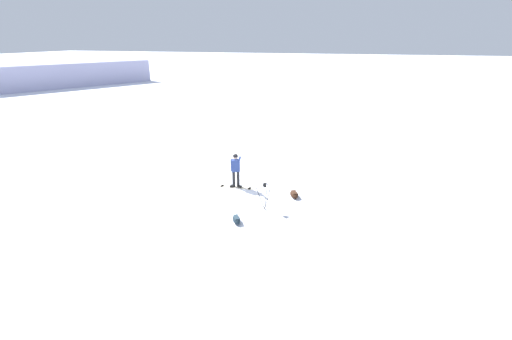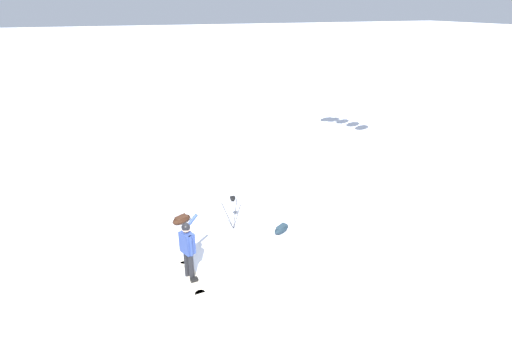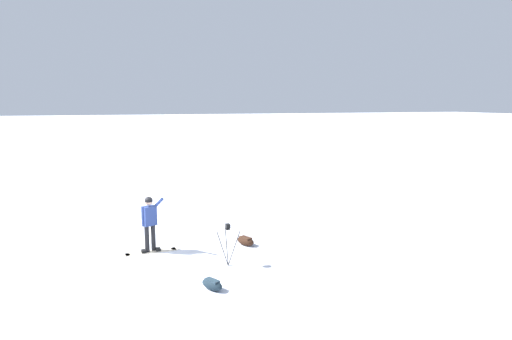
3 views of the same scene
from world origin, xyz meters
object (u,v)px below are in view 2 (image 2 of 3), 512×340
gear_bag_large (281,229)px  snowboarder (188,245)px  camera_tripod (233,206)px  snowboard (192,276)px  gear_bag_small (181,219)px

gear_bag_large → snowboarder: bearing=109.8°
gear_bag_large → camera_tripod: camera_tripod is taller
snowboard → gear_bag_large: bearing=-70.0°
gear_bag_large → gear_bag_small: (1.80, 3.02, 0.00)m
gear_bag_large → gear_bag_small: 3.51m
snowboard → gear_bag_large: 3.51m
snowboarder → gear_bag_large: (1.20, -3.34, -0.94)m
gear_bag_large → camera_tripod: 1.80m
camera_tripod → gear_bag_small: 2.02m
snowboarder → camera_tripod: size_ratio=1.45×
gear_bag_small → gear_bag_large: bearing=-120.8°
snowboarder → camera_tripod: (1.99, -1.91, -0.19)m
snowboarder → gear_bag_large: bearing=-70.2°
snowboard → gear_bag_small: size_ratio=2.33×
snowboard → snowboarder: bearing=94.7°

